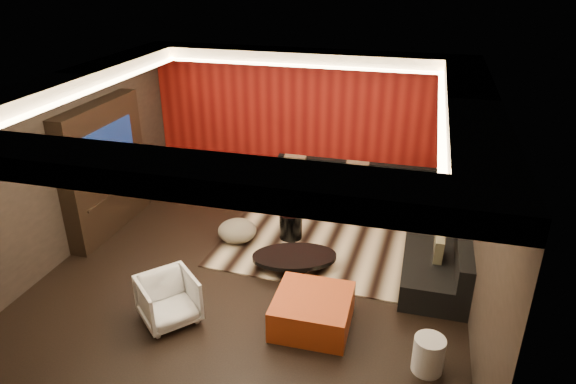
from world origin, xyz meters
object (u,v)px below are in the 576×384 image
(orange_ottoman, at_px, (312,311))
(sectional_sofa, at_px, (387,213))
(white_side_table, at_px, (428,355))
(drum_stool, at_px, (291,225))
(armchair, at_px, (169,300))
(coffee_table, at_px, (294,261))

(orange_ottoman, relative_size, sectional_sofa, 0.26)
(white_side_table, distance_m, sectional_sofa, 3.43)
(drum_stool, relative_size, armchair, 0.64)
(armchair, bearing_deg, drum_stool, 20.64)
(white_side_table, xyz_separation_m, armchair, (-3.24, 0.05, 0.09))
(coffee_table, xyz_separation_m, white_side_table, (1.98, -1.63, 0.09))
(coffee_table, height_order, white_side_table, white_side_table)
(white_side_table, distance_m, orange_ottoman, 1.50)
(white_side_table, height_order, armchair, armchair)
(drum_stool, distance_m, sectional_sofa, 1.72)
(coffee_table, height_order, sectional_sofa, sectional_sofa)
(coffee_table, height_order, armchair, armchair)
(drum_stool, bearing_deg, white_side_table, -47.78)
(orange_ottoman, bearing_deg, armchair, -168.02)
(drum_stool, xyz_separation_m, orange_ottoman, (0.83, -2.07, -0.03))
(orange_ottoman, relative_size, armchair, 1.38)
(drum_stool, bearing_deg, sectional_sofa, 29.30)
(drum_stool, relative_size, white_side_table, 1.00)
(sectional_sofa, bearing_deg, armchair, -126.92)
(sectional_sofa, bearing_deg, orange_ottoman, -102.99)
(coffee_table, xyz_separation_m, armchair, (-1.26, -1.58, 0.19))
(coffee_table, relative_size, armchair, 1.83)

